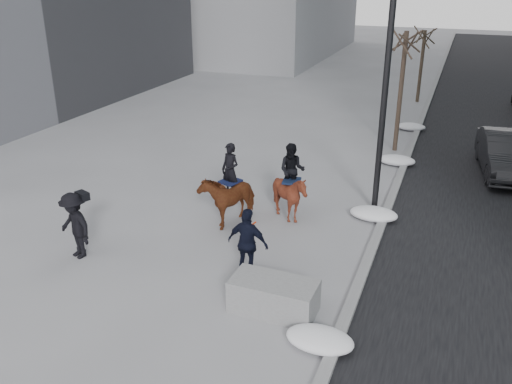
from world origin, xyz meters
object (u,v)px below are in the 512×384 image
at_px(planter, 274,296).
at_px(mounted_right, 290,191).
at_px(mounted_left, 229,194).
at_px(car_near, 506,154).

bearing_deg(planter, mounted_right, 103.36).
distance_m(mounted_left, mounted_right, 1.78).
relative_size(planter, car_near, 0.41).
height_order(mounted_left, mounted_right, mounted_left).
bearing_deg(mounted_left, car_near, 43.07).
distance_m(planter, mounted_left, 4.66).
bearing_deg(mounted_left, mounted_right, 24.00).
bearing_deg(mounted_right, mounted_left, -156.00).
distance_m(car_near, mounted_right, 8.80).
bearing_deg(car_near, mounted_left, -143.59).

